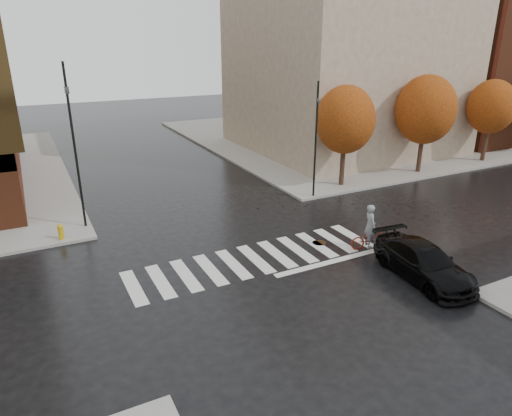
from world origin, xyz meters
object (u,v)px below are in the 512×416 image
(sedan, at_px, (423,262))
(fire_hydrant, at_px, (61,231))
(cyclist, at_px, (370,234))
(traffic_light_nw, at_px, (73,135))
(traffic_light_ne, at_px, (316,133))

(sedan, xyz_separation_m, fire_hydrant, (-12.96, 10.69, -0.14))
(cyclist, xyz_separation_m, traffic_light_nw, (-11.59, 8.71, 4.19))
(sedan, height_order, cyclist, cyclist)
(traffic_light_ne, bearing_deg, traffic_light_nw, -5.58)
(traffic_light_ne, xyz_separation_m, fire_hydrant, (-14.61, 0.20, -3.48))
(traffic_light_nw, bearing_deg, cyclist, 68.77)
(cyclist, relative_size, fire_hydrant, 2.86)
(cyclist, height_order, fire_hydrant, cyclist)
(cyclist, bearing_deg, fire_hydrant, 74.88)
(sedan, relative_size, traffic_light_nw, 0.60)
(cyclist, xyz_separation_m, traffic_light_ne, (1.74, 7.30, 3.30))
(sedan, relative_size, cyclist, 2.23)
(sedan, distance_m, traffic_light_ne, 11.13)
(cyclist, bearing_deg, traffic_light_nw, 68.19)
(sedan, height_order, fire_hydrant, sedan)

